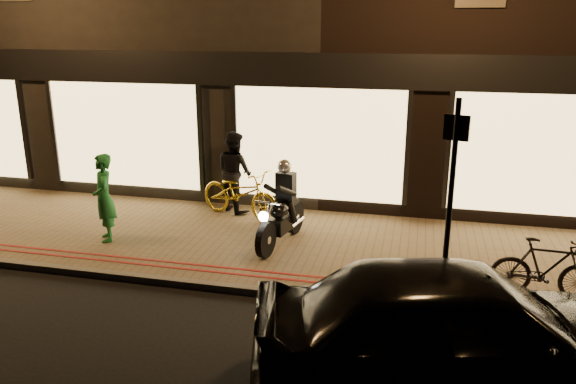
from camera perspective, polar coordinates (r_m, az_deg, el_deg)
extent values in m
plane|color=black|center=(8.82, -1.79, -10.71)|extent=(90.00, 90.00, 0.00)
cube|color=brown|center=(10.56, 1.06, -5.56)|extent=(50.00, 4.00, 0.12)
cube|color=#59544C|center=(8.83, -1.71, -10.22)|extent=(50.00, 0.14, 0.12)
cube|color=maroon|center=(9.15, -1.05, -8.77)|extent=(50.00, 0.06, 0.01)
cube|color=maroon|center=(9.33, -0.74, -8.26)|extent=(50.00, 0.06, 0.01)
cube|color=black|center=(18.41, -13.17, 16.89)|extent=(12.00, 10.00, 8.50)
cube|color=black|center=(11.72, 3.24, 12.23)|extent=(48.00, 0.12, 0.70)
cube|color=#F1CA78|center=(13.46, -16.17, 5.57)|extent=(3.60, 0.06, 2.38)
cube|color=#F1CA78|center=(11.93, 3.11, 4.83)|extent=(3.60, 0.06, 2.38)
cube|color=#F1CA78|center=(11.99, 24.81, 3.37)|extent=(3.60, 0.06, 2.38)
cylinder|color=black|center=(9.85, -2.27, -4.87)|extent=(0.23, 0.65, 0.64)
cylinder|color=black|center=(10.96, 0.70, -2.58)|extent=(0.23, 0.65, 0.64)
cylinder|color=silver|center=(9.85, -2.27, -4.87)|extent=(0.16, 0.16, 0.14)
cylinder|color=silver|center=(10.96, 0.70, -2.58)|extent=(0.16, 0.16, 0.14)
cube|color=black|center=(10.41, -0.59, -3.17)|extent=(0.38, 0.74, 0.30)
ellipsoid|color=black|center=(10.20, -0.89, -1.81)|extent=(0.41, 0.55, 0.29)
cube|color=black|center=(10.57, 0.07, -1.13)|extent=(0.31, 0.58, 0.09)
cylinder|color=silver|center=(9.76, -1.93, -1.13)|extent=(0.60, 0.14, 0.03)
cylinder|color=silver|center=(9.78, -2.16, -3.14)|extent=(0.11, 0.33, 0.71)
sphere|color=white|center=(9.61, -2.53, -2.50)|extent=(0.20, 0.20, 0.17)
cylinder|color=silver|center=(10.79, 0.98, -3.11)|extent=(0.17, 0.55, 0.07)
cube|color=black|center=(10.36, -0.21, 0.51)|extent=(0.37, 0.28, 0.55)
sphere|color=#B7BABE|center=(10.20, -0.35, 2.64)|extent=(0.30, 0.30, 0.26)
cylinder|color=black|center=(10.13, -1.77, 0.31)|extent=(0.11, 0.60, 0.34)
cylinder|color=black|center=(10.01, -0.12, 0.10)|extent=(0.27, 0.60, 0.34)
cylinder|color=black|center=(10.51, -1.00, -1.82)|extent=(0.15, 0.28, 0.46)
cylinder|color=black|center=(10.40, 0.40, -2.01)|extent=(0.23, 0.29, 0.46)
cylinder|color=black|center=(8.18, 16.11, -1.32)|extent=(0.10, 0.10, 3.00)
cube|color=black|center=(7.92, 16.75, 6.27)|extent=(0.34, 0.15, 0.35)
imported|color=gold|center=(11.80, -4.89, -0.15)|extent=(2.14, 1.43, 1.06)
imported|color=black|center=(9.19, 24.73, -7.10)|extent=(1.58, 0.52, 0.94)
imported|color=#1F7435|center=(11.00, -18.18, -0.57)|extent=(0.67, 0.73, 1.66)
imported|color=black|center=(12.18, -5.45, 2.08)|extent=(1.08, 1.05, 1.76)
imported|color=black|center=(6.71, 17.18, -13.21)|extent=(4.98, 2.94, 1.59)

